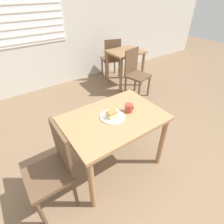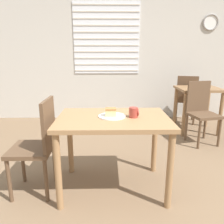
{
  "view_description": "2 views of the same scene",
  "coord_description": "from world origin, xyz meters",
  "px_view_note": "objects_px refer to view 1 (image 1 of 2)",
  "views": [
    {
      "loc": [
        -0.87,
        -0.75,
        1.88
      ],
      "look_at": [
        -0.04,
        0.42,
        0.84
      ],
      "focal_mm": 28.0,
      "sensor_mm": 36.0,
      "label": 1
    },
    {
      "loc": [
        -0.06,
        -1.56,
        1.34
      ],
      "look_at": [
        -0.02,
        0.46,
        0.8
      ],
      "focal_mm": 35.0,
      "sensor_mm": 36.0,
      "label": 2
    }
  ],
  "objects_px": {
    "chair_far_opposite": "(111,57)",
    "coffee_mug": "(129,108)",
    "cake_slice": "(112,114)",
    "dining_table_near": "(114,125)",
    "plate": "(112,117)",
    "chair_far_corner": "(135,72)",
    "dining_table_far": "(125,59)",
    "chair_near_window": "(54,168)"
  },
  "relations": [
    {
      "from": "chair_far_corner",
      "to": "cake_slice",
      "type": "relative_size",
      "value": 9.22
    },
    {
      "from": "dining_table_near",
      "to": "dining_table_far",
      "type": "xyz_separation_m",
      "value": [
        1.5,
        1.67,
        -0.03
      ]
    },
    {
      "from": "dining_table_near",
      "to": "chair_far_opposite",
      "type": "height_order",
      "value": "chair_far_opposite"
    },
    {
      "from": "chair_near_window",
      "to": "chair_far_corner",
      "type": "height_order",
      "value": "same"
    },
    {
      "from": "chair_near_window",
      "to": "plate",
      "type": "relative_size",
      "value": 3.58
    },
    {
      "from": "dining_table_far",
      "to": "chair_far_corner",
      "type": "relative_size",
      "value": 0.83
    },
    {
      "from": "chair_near_window",
      "to": "chair_far_corner",
      "type": "bearing_deg",
      "value": 120.52
    },
    {
      "from": "chair_far_opposite",
      "to": "coffee_mug",
      "type": "bearing_deg",
      "value": 75.98
    },
    {
      "from": "chair_far_opposite",
      "to": "plate",
      "type": "height_order",
      "value": "chair_far_opposite"
    },
    {
      "from": "dining_table_near",
      "to": "cake_slice",
      "type": "relative_size",
      "value": 10.44
    },
    {
      "from": "chair_far_corner",
      "to": "plate",
      "type": "xyz_separation_m",
      "value": [
        -1.38,
        -1.18,
        0.25
      ]
    },
    {
      "from": "dining_table_near",
      "to": "chair_far_corner",
      "type": "xyz_separation_m",
      "value": [
        1.37,
        1.19,
        -0.13
      ]
    },
    {
      "from": "dining_table_far",
      "to": "chair_near_window",
      "type": "distance_m",
      "value": 2.81
    },
    {
      "from": "cake_slice",
      "to": "coffee_mug",
      "type": "relative_size",
      "value": 1.07
    },
    {
      "from": "chair_far_corner",
      "to": "chair_far_opposite",
      "type": "height_order",
      "value": "same"
    },
    {
      "from": "dining_table_near",
      "to": "plate",
      "type": "height_order",
      "value": "plate"
    },
    {
      "from": "dining_table_far",
      "to": "cake_slice",
      "type": "bearing_deg",
      "value": -132.48
    },
    {
      "from": "chair_far_corner",
      "to": "dining_table_far",
      "type": "bearing_deg",
      "value": 62.78
    },
    {
      "from": "chair_near_window",
      "to": "plate",
      "type": "height_order",
      "value": "chair_near_window"
    },
    {
      "from": "chair_far_opposite",
      "to": "cake_slice",
      "type": "height_order",
      "value": "chair_far_opposite"
    },
    {
      "from": "dining_table_near",
      "to": "dining_table_far",
      "type": "distance_m",
      "value": 2.25
    },
    {
      "from": "dining_table_far",
      "to": "plate",
      "type": "distance_m",
      "value": 2.25
    },
    {
      "from": "chair_near_window",
      "to": "coffee_mug",
      "type": "relative_size",
      "value": 9.88
    },
    {
      "from": "dining_table_far",
      "to": "coffee_mug",
      "type": "height_order",
      "value": "coffee_mug"
    },
    {
      "from": "chair_far_corner",
      "to": "coffee_mug",
      "type": "height_order",
      "value": "chair_far_corner"
    },
    {
      "from": "dining_table_far",
      "to": "chair_near_window",
      "type": "height_order",
      "value": "chair_near_window"
    },
    {
      "from": "dining_table_near",
      "to": "chair_far_opposite",
      "type": "bearing_deg",
      "value": 55.63
    },
    {
      "from": "dining_table_far",
      "to": "cake_slice",
      "type": "distance_m",
      "value": 2.27
    },
    {
      "from": "chair_far_opposite",
      "to": "cake_slice",
      "type": "relative_size",
      "value": 9.22
    },
    {
      "from": "chair_far_corner",
      "to": "cake_slice",
      "type": "height_order",
      "value": "chair_far_corner"
    },
    {
      "from": "plate",
      "to": "cake_slice",
      "type": "xyz_separation_m",
      "value": [
        -0.01,
        -0.01,
        0.04
      ]
    },
    {
      "from": "dining_table_far",
      "to": "coffee_mug",
      "type": "distance_m",
      "value": 2.14
    },
    {
      "from": "chair_near_window",
      "to": "cake_slice",
      "type": "distance_m",
      "value": 0.76
    },
    {
      "from": "chair_far_corner",
      "to": "coffee_mug",
      "type": "relative_size",
      "value": 9.88
    },
    {
      "from": "dining_table_far",
      "to": "chair_far_opposite",
      "type": "height_order",
      "value": "chair_far_opposite"
    },
    {
      "from": "chair_far_opposite",
      "to": "plate",
      "type": "bearing_deg",
      "value": 71.86
    },
    {
      "from": "chair_far_corner",
      "to": "chair_near_window",
      "type": "bearing_deg",
      "value": -161.54
    },
    {
      "from": "chair_far_corner",
      "to": "chair_far_opposite",
      "type": "distance_m",
      "value": 0.98
    },
    {
      "from": "chair_near_window",
      "to": "chair_far_opposite",
      "type": "relative_size",
      "value": 1.0
    },
    {
      "from": "plate",
      "to": "chair_far_corner",
      "type": "bearing_deg",
      "value": 40.34
    },
    {
      "from": "chair_far_opposite",
      "to": "coffee_mug",
      "type": "xyz_separation_m",
      "value": [
        -1.28,
        -2.17,
        0.29
      ]
    },
    {
      "from": "coffee_mug",
      "to": "cake_slice",
      "type": "bearing_deg",
      "value": 176.72
    }
  ]
}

